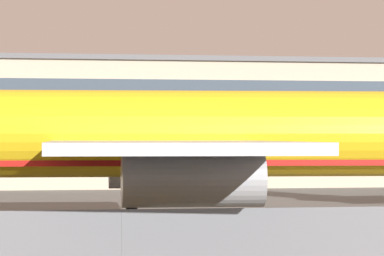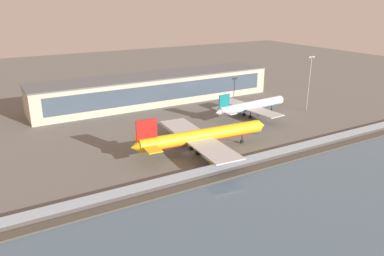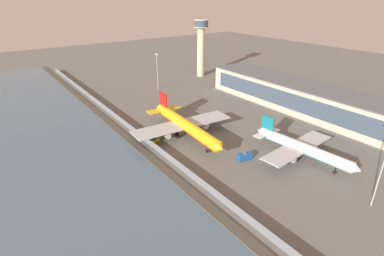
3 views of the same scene
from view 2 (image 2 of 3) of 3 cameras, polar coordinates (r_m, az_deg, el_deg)
ground_plane at (r=119.58m, az=-0.68°, el=-3.80°), size 500.00×500.00×0.00m
shoreline_seawall at (r=103.72m, az=4.93°, el=-7.48°), size 320.00×3.00×0.50m
perimeter_fence at (r=106.61m, az=3.56°, el=-6.07°), size 280.00×0.10×2.52m
cargo_jet_yellow at (r=119.01m, az=1.38°, el=-1.28°), size 48.05×41.56×13.33m
passenger_jet_white_teal at (r=157.38m, az=8.96°, el=3.32°), size 38.38×32.97×11.34m
baggage_tug at (r=109.94m, az=3.49°, el=-5.51°), size 1.68×3.24×1.80m
ops_van at (r=140.06m, az=9.52°, el=-0.02°), size 3.01×5.49×2.48m
terminal_building at (r=177.81m, az=-5.52°, el=6.02°), size 114.60×21.26×13.02m
apron_light_mast_apron_west at (r=169.47m, az=17.43°, el=6.88°), size 3.20×0.40×23.72m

